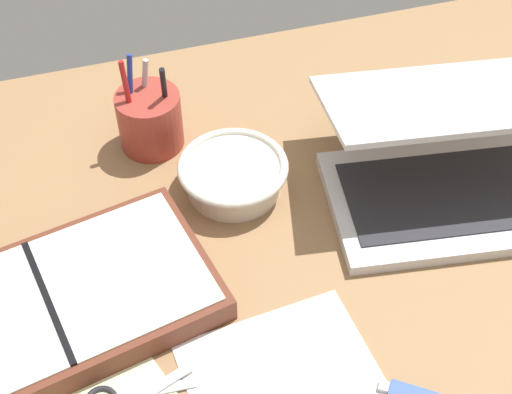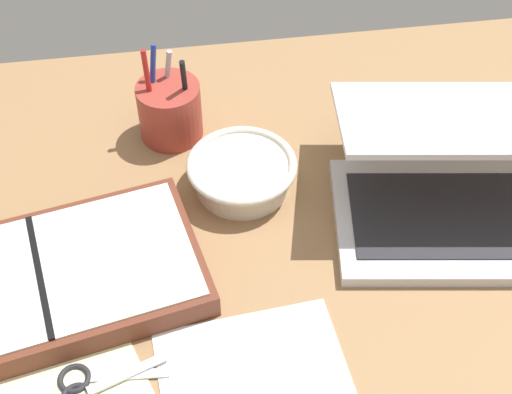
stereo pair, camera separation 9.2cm
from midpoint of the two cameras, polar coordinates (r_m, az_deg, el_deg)
The scene contains 5 objects.
desk_top at distance 94.85cm, azimuth 0.64°, elevation -5.43°, with size 140.00×100.00×2.00cm, color #936D47.
laptop at distance 101.61cm, azimuth 13.12°, elevation 2.57°, with size 39.41×34.26×15.27cm.
bowl at distance 100.57cm, azimuth -4.45°, elevation 1.67°, with size 15.64×15.64×5.03cm.
pen_cup at distance 108.06cm, azimuth -10.93°, elevation 5.99°, with size 9.57×9.57×15.41cm.
planner at distance 91.83cm, azimuth -18.89°, elevation -8.68°, with size 43.05×28.95×4.07cm.
Camera 1 is at (-22.34, -53.71, 76.38)cm, focal length 50.00 mm.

